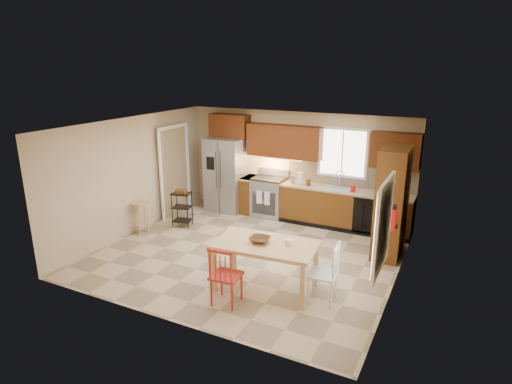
{
  "coord_description": "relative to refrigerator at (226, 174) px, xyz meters",
  "views": [
    {
      "loc": [
        3.55,
        -6.74,
        3.57
      ],
      "look_at": [
        -0.02,
        0.4,
        1.15
      ],
      "focal_mm": 30.0,
      "sensor_mm": 36.0,
      "label": 1
    }
  ],
  "objects": [
    {
      "name": "floor",
      "position": [
        1.7,
        -2.12,
        -0.91
      ],
      "size": [
        5.5,
        5.5,
        0.0
      ],
      "primitive_type": "plane",
      "color": "tan",
      "rests_on": "ground"
    },
    {
      "name": "paper_towel",
      "position": [
        1.95,
        0.03,
        0.13
      ],
      "size": [
        0.12,
        0.12,
        0.28
      ],
      "primitive_type": "cylinder",
      "color": "silver",
      "rests_on": "base_cabinet_run"
    },
    {
      "name": "table_bowl",
      "position": [
        2.47,
        -3.18,
        -0.1
      ],
      "size": [
        0.36,
        0.36,
        0.08
      ],
      "primitive_type": "imported",
      "rotation": [
        0.0,
        0.0,
        0.08
      ],
      "color": "#533316",
      "rests_on": "dining_table"
    },
    {
      "name": "range_stove",
      "position": [
        1.15,
        0.06,
        -0.45
      ],
      "size": [
        0.76,
        0.63,
        0.92
      ],
      "primitive_type": "cube",
      "color": "gray",
      "rests_on": "floor"
    },
    {
      "name": "table_jar",
      "position": [
        2.93,
        -3.07,
        -0.07
      ],
      "size": [
        0.13,
        0.13,
        0.15
      ],
      "primitive_type": "cylinder",
      "rotation": [
        0.0,
        0.0,
        0.08
      ],
      "color": "silver",
      "rests_on": "dining_table"
    },
    {
      "name": "wall_front",
      "position": [
        1.7,
        -4.62,
        0.34
      ],
      "size": [
        5.5,
        0.02,
        2.5
      ],
      "primitive_type": "cube",
      "color": "#CCB793",
      "rests_on": "ground"
    },
    {
      "name": "dishwasher",
      "position": [
        3.55,
        -0.22,
        -0.46
      ],
      "size": [
        0.6,
        0.02,
        0.78
      ],
      "primitive_type": "cube",
      "color": "black",
      "rests_on": "floor"
    },
    {
      "name": "doorway",
      "position": [
        -0.97,
        -0.82,
        0.14
      ],
      "size": [
        0.04,
        0.95,
        2.1
      ],
      "primitive_type": "cube",
      "color": "#8C7A59",
      "rests_on": "wall_left"
    },
    {
      "name": "pantry",
      "position": [
        4.13,
        -0.93,
        0.14
      ],
      "size": [
        0.5,
        0.95,
        2.1
      ],
      "primitive_type": "cube",
      "color": "#5E3411",
      "rests_on": "floor"
    },
    {
      "name": "wall_back",
      "position": [
        1.7,
        0.38,
        0.34
      ],
      "size": [
        5.5,
        0.02,
        2.5
      ],
      "primitive_type": "cube",
      "color": "#CCB793",
      "rests_on": "ground"
    },
    {
      "name": "ceiling",
      "position": [
        1.7,
        -2.12,
        1.59
      ],
      "size": [
        5.5,
        5.0,
        0.02
      ],
      "primitive_type": "cube",
      "color": "silver",
      "rests_on": "ground"
    },
    {
      "name": "refrigerator",
      "position": [
        0.0,
        0.0,
        0.0
      ],
      "size": [
        0.92,
        0.75,
        1.82
      ],
      "primitive_type": "cube",
      "color": "gray",
      "rests_on": "floor"
    },
    {
      "name": "sink",
      "position": [
        2.8,
        0.08,
        -0.05
      ],
      "size": [
        0.62,
        0.46,
        0.16
      ],
      "primitive_type": "cube",
      "color": "gray",
      "rests_on": "base_cabinet_run"
    },
    {
      "name": "wall_right",
      "position": [
        4.45,
        -2.12,
        0.34
      ],
      "size": [
        0.02,
        5.0,
        2.5
      ],
      "primitive_type": "cube",
      "color": "#CCB793",
      "rests_on": "ground"
    },
    {
      "name": "undercab_glow",
      "position": [
        1.15,
        0.17,
        0.52
      ],
      "size": [
        1.6,
        0.3,
        0.01
      ],
      "primitive_type": "cube",
      "color": "#FFBF66",
      "rests_on": "wall_back"
    },
    {
      "name": "base_cabinet_narrow",
      "position": [
        0.6,
        0.08,
        -0.46
      ],
      "size": [
        0.3,
        0.6,
        0.9
      ],
      "primitive_type": "cube",
      "color": "#5E3411",
      "rests_on": "floor"
    },
    {
      "name": "utility_cart",
      "position": [
        -0.31,
        -1.46,
        -0.5
      ],
      "size": [
        0.47,
        0.4,
        0.82
      ],
      "primitive_type": null,
      "rotation": [
        0.0,
        0.0,
        0.23
      ],
      "color": "black",
      "rests_on": "floor"
    },
    {
      "name": "soap_bottle",
      "position": [
        3.18,
        -0.02,
        0.09
      ],
      "size": [
        0.09,
        0.09,
        0.19
      ],
      "primitive_type": "imported",
      "color": "red",
      "rests_on": "base_cabinet_run"
    },
    {
      "name": "base_cabinet_run",
      "position": [
        2.99,
        0.08,
        -0.46
      ],
      "size": [
        2.92,
        0.6,
        0.9
      ],
      "primitive_type": "cube",
      "color": "#5E3411",
      "rests_on": "floor"
    },
    {
      "name": "upper_over_fridge",
      "position": [
        0.0,
        0.2,
        1.19
      ],
      "size": [
        1.0,
        0.35,
        0.55
      ],
      "primitive_type": "cube",
      "color": "#59270E",
      "rests_on": "wall_back"
    },
    {
      "name": "dining_table",
      "position": [
        2.58,
        -3.18,
        -0.51
      ],
      "size": [
        1.7,
        1.05,
        0.8
      ],
      "primitive_type": null,
      "rotation": [
        0.0,
        0.0,
        0.08
      ],
      "color": "tan",
      "rests_on": "floor"
    },
    {
      "name": "window_back",
      "position": [
        2.8,
        0.35,
        0.74
      ],
      "size": [
        1.12,
        0.04,
        1.12
      ],
      "primitive_type": "cube",
      "color": "white",
      "rests_on": "wall_back"
    },
    {
      "name": "chair_white",
      "position": [
        3.53,
        -3.13,
        -0.43
      ],
      "size": [
        0.48,
        0.48,
        0.96
      ],
      "primitive_type": null,
      "rotation": [
        0.0,
        0.0,
        1.65
      ],
      "color": "silver",
      "rests_on": "floor"
    },
    {
      "name": "fire_extinguisher",
      "position": [
        4.33,
        -1.98,
        0.19
      ],
      "size": [
        0.12,
        0.12,
        0.36
      ],
      "primitive_type": "cylinder",
      "color": "red",
      "rests_on": "wall_right"
    },
    {
      "name": "upper_left_block",
      "position": [
        1.45,
        0.2,
        0.92
      ],
      "size": [
        1.8,
        0.35,
        0.75
      ],
      "primitive_type": "cube",
      "color": "#59270E",
      "rests_on": "wall_back"
    },
    {
      "name": "backsplash",
      "position": [
        2.99,
        0.36,
        0.27
      ],
      "size": [
        2.92,
        0.03,
        0.55
      ],
      "primitive_type": "cube",
      "color": "beige",
      "rests_on": "wall_back"
    },
    {
      "name": "wall_left",
      "position": [
        -1.05,
        -2.12,
        0.34
      ],
      "size": [
        0.02,
        5.0,
        2.5
      ],
      "primitive_type": "cube",
      "color": "#CCB793",
      "rests_on": "ground"
    },
    {
      "name": "canister_wood",
      "position": [
        2.15,
        -0.0,
        0.06
      ],
      "size": [
        0.1,
        0.1,
        0.14
      ],
      "primitive_type": "cylinder",
      "color": "#533316",
      "rests_on": "base_cabinet_run"
    },
    {
      "name": "upper_right_block",
      "position": [
        3.95,
        0.2,
        0.92
      ],
      "size": [
        1.0,
        0.35,
        0.75
      ],
      "primitive_type": "cube",
      "color": "#59270E",
      "rests_on": "wall_back"
    },
    {
      "name": "window_right",
      "position": [
        4.38,
        -3.27,
        0.54
      ],
      "size": [
        0.04,
        1.02,
        1.32
      ],
      "primitive_type": "cube",
      "color": "white",
      "rests_on": "wall_right"
    },
    {
      "name": "chair_red",
      "position": [
        2.23,
        -3.83,
        -0.43
      ],
      "size": [
        0.48,
        0.48,
        0.96
      ],
      "primitive_type": null,
      "rotation": [
        0.0,
        0.0,
        0.08
      ],
      "color": "#AD271A",
      "rests_on": "floor"
    },
    {
      "name": "bar_stool",
      "position": [
        -0.8,
        -2.24,
        -0.55
      ],
      "size": [
        0.42,
        0.42,
        0.72
      ],
      "primitive_type": null,
      "rotation": [
        0.0,
        0.0,
        -0.23
      ],
      "color": "tan",
      "rests_on": "floor"
    },
    {
      "name": "canister_steel",
      "position": [
        1.75,
        0.03,
        0.08
      ],
      "size": [
        0.11,
        0.11,
        0.18
      ],
      "primitive_type": "cylinder",
      "color": "gray",
      "rests_on": "base_cabinet_run"
    }
  ]
}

